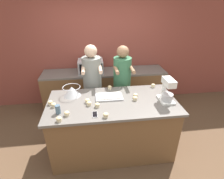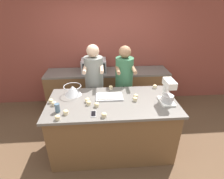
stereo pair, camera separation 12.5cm
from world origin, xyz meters
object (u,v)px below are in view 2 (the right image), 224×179
(cupcake_4, at_px, (97,105))
(mixing_bowl, at_px, (73,90))
(person_left, at_px, (94,86))
(cupcake_3, at_px, (58,117))
(cupcake_10, at_px, (66,112))
(person_right, at_px, (124,85))
(cupcake_6, at_px, (155,86))
(cupcake_5, at_px, (88,103))
(cupcake_8, at_px, (111,87))
(microwave_oven, at_px, (94,66))
(cell_phone, at_px, (93,114))
(cupcake_2, at_px, (54,103))
(cupcake_9, at_px, (51,101))
(cupcake_0, at_px, (135,99))
(cupcake_1, at_px, (136,96))
(stand_mixer, at_px, (168,93))
(cupcake_7, at_px, (104,115))
(drinking_glass, at_px, (57,108))
(cupcake_11, at_px, (87,100))
(baking_tray, at_px, (109,96))

(cupcake_4, bearing_deg, mixing_bowl, 134.09)
(person_left, xyz_separation_m, cupcake_3, (-0.46, -1.16, 0.11))
(cupcake_10, bearing_deg, person_right, 47.68)
(cupcake_4, xyz_separation_m, cupcake_6, (1.03, 0.54, 0.00))
(cupcake_5, height_order, cupcake_8, same)
(microwave_oven, bearing_deg, cupcake_3, -103.59)
(cell_phone, bearing_deg, microwave_oven, 90.77)
(mixing_bowl, xyz_separation_m, cupcake_2, (-0.24, -0.32, -0.05))
(cupcake_9, bearing_deg, cupcake_8, 22.93)
(person_right, distance_m, cupcake_4, 1.03)
(cell_phone, bearing_deg, cupcake_6, 34.07)
(cell_phone, relative_size, cupcake_10, 2.06)
(person_right, xyz_separation_m, cupcake_0, (0.07, -0.76, 0.12))
(cupcake_1, height_order, cupcake_6, same)
(microwave_oven, distance_m, cupcake_10, 1.75)
(stand_mixer, height_order, cupcake_7, stand_mixer)
(person_right, distance_m, cupcake_2, 1.41)
(drinking_glass, xyz_separation_m, cupcake_9, (-0.15, 0.25, -0.03))
(cupcake_1, height_order, cupcake_11, same)
(cupcake_9, bearing_deg, cupcake_3, -66.67)
(baking_tray, distance_m, cell_phone, 0.51)
(baking_tray, distance_m, cupcake_3, 0.89)
(microwave_oven, bearing_deg, cupcake_6, -42.62)
(cupcake_0, height_order, cupcake_5, same)
(cupcake_7, bearing_deg, baking_tray, 78.94)
(mixing_bowl, distance_m, drinking_glass, 0.52)
(person_left, height_order, mixing_bowl, person_left)
(drinking_glass, bearing_deg, cupcake_11, 30.13)
(baking_tray, height_order, cupcake_8, cupcake_8)
(cupcake_7, xyz_separation_m, cupcake_10, (-0.52, 0.10, 0.00))
(baking_tray, distance_m, cupcake_0, 0.42)
(cupcake_4, relative_size, cupcake_8, 1.00)
(mixing_bowl, relative_size, cell_phone, 2.00)
(cupcake_1, bearing_deg, cupcake_2, -173.95)
(stand_mixer, bearing_deg, cupcake_7, -162.17)
(cupcake_1, relative_size, cupcake_6, 1.00)
(cupcake_0, bearing_deg, person_left, 130.53)
(stand_mixer, bearing_deg, cupcake_9, 176.37)
(cupcake_5, bearing_deg, cupcake_0, 4.85)
(person_right, height_order, drinking_glass, person_right)
(cupcake_10, bearing_deg, cupcake_3, -127.28)
(cupcake_1, relative_size, cupcake_7, 1.00)
(cupcake_2, bearing_deg, cupcake_11, 7.14)
(cell_phone, bearing_deg, cupcake_1, 31.25)
(person_left, relative_size, cupcake_7, 23.89)
(mixing_bowl, relative_size, baking_tray, 0.67)
(cupcake_1, height_order, cupcake_3, same)
(cupcake_2, xyz_separation_m, cupcake_10, (0.21, -0.24, 0.00))
(mixing_bowl, distance_m, cupcake_11, 0.36)
(cell_phone, height_order, cupcake_7, cupcake_7)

